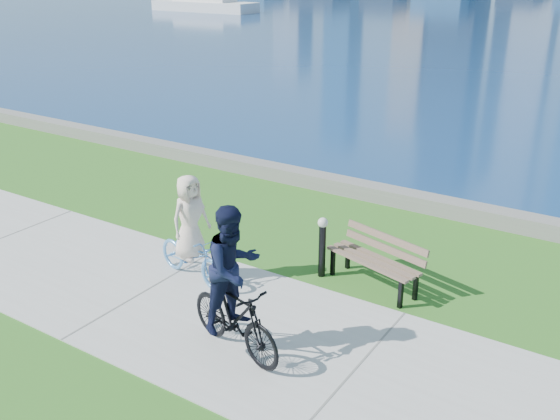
# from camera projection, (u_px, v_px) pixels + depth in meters

# --- Properties ---
(ground) EXTENTS (320.00, 320.00, 0.00)m
(ground) POSITION_uv_depth(u_px,v_px,m) (355.00, 370.00, 8.62)
(ground) COLOR #265E18
(ground) RESTS_ON ground
(concrete_path) EXTENTS (80.00, 3.50, 0.02)m
(concrete_path) POSITION_uv_depth(u_px,v_px,m) (355.00, 369.00, 8.62)
(concrete_path) COLOR #A6A6A1
(concrete_path) RESTS_ON ground
(seawall) EXTENTS (90.00, 0.50, 0.35)m
(seawall) POSITION_uv_depth(u_px,v_px,m) (486.00, 215.00, 13.38)
(seawall) COLOR slate
(seawall) RESTS_ON ground
(ferry_near) EXTENTS (12.27, 3.51, 1.67)m
(ferry_near) POSITION_uv_depth(u_px,v_px,m) (204.00, 5.00, 67.58)
(ferry_near) COLOR silver
(ferry_near) RESTS_ON ground
(park_bench) EXTENTS (1.84, 1.05, 0.90)m
(park_bench) POSITION_uv_depth(u_px,v_px,m) (377.00, 256.00, 10.68)
(park_bench) COLOR black
(park_bench) RESTS_ON ground
(bollard_lamp) EXTENTS (0.18, 0.18, 1.12)m
(bollard_lamp) POSITION_uv_depth(u_px,v_px,m) (322.00, 243.00, 10.96)
(bollard_lamp) COLOR black
(bollard_lamp) RESTS_ON ground
(cyclist_woman) EXTENTS (0.93, 1.80, 1.93)m
(cyclist_woman) POSITION_uv_depth(u_px,v_px,m) (191.00, 242.00, 10.79)
(cyclist_woman) COLOR #62AAEE
(cyclist_woman) RESTS_ON ground
(cyclist_man) EXTENTS (0.97, 1.92, 2.25)m
(cyclist_man) POSITION_uv_depth(u_px,v_px,m) (234.00, 294.00, 8.65)
(cyclist_man) COLOR black
(cyclist_man) RESTS_ON ground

